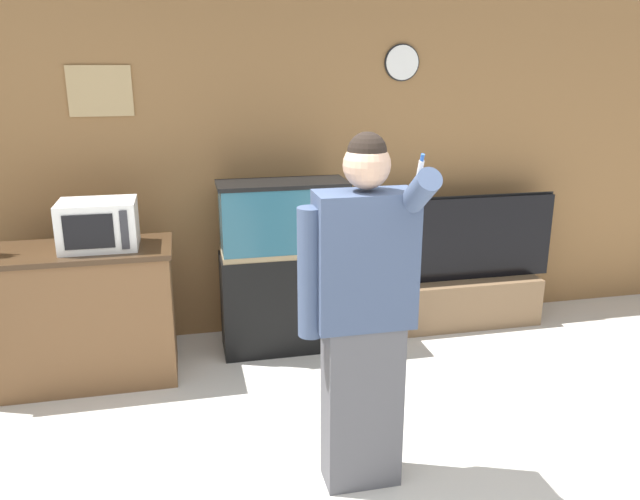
{
  "coord_description": "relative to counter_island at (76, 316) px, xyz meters",
  "views": [
    {
      "loc": [
        -0.63,
        -2.13,
        2.1
      ],
      "look_at": [
        0.13,
        1.3,
        1.05
      ],
      "focal_mm": 35.0,
      "sensor_mm": 36.0,
      "label": 1
    }
  ],
  "objects": [
    {
      "name": "aquarium_on_stand",
      "position": [
        1.46,
        0.2,
        0.17
      ],
      "size": [
        0.94,
        0.39,
        1.29
      ],
      "color": "black",
      "rests_on": "ground_plane"
    },
    {
      "name": "person_standing",
      "position": [
        1.57,
        -1.47,
        0.47
      ],
      "size": [
        0.57,
        0.43,
        1.81
      ],
      "color": "#515156",
      "rests_on": "ground_plane"
    },
    {
      "name": "microwave",
      "position": [
        0.21,
        -0.01,
        0.63
      ],
      "size": [
        0.49,
        0.37,
        0.31
      ],
      "color": "white",
      "rests_on": "counter_island"
    },
    {
      "name": "wall_back_paneled",
      "position": [
        1.39,
        0.62,
        0.83
      ],
      "size": [
        10.0,
        0.08,
        2.6
      ],
      "color": "olive",
      "rests_on": "ground_plane"
    },
    {
      "name": "counter_island",
      "position": [
        0.0,
        0.0,
        0.0
      ],
      "size": [
        1.32,
        0.58,
        0.94
      ],
      "color": "brown",
      "rests_on": "ground_plane"
    },
    {
      "name": "tv_on_stand",
      "position": [
        2.94,
        0.34,
        -0.15
      ],
      "size": [
        1.61,
        0.4,
        1.09
      ],
      "color": "brown",
      "rests_on": "ground_plane"
    }
  ]
}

